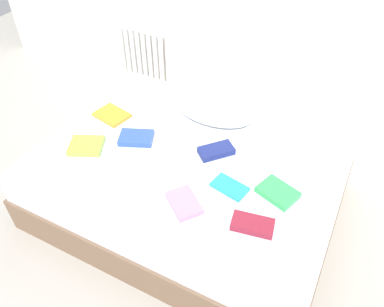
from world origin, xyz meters
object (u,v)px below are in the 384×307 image
textbook_lime (86,146)px  textbook_navy (216,151)px  textbook_pink (184,203)px  bed (189,182)px  pillow (214,110)px  textbook_teal (230,187)px  textbook_orange (112,115)px  textbook_green (278,192)px  textbook_blue (136,138)px  radiator (142,56)px  textbook_maroon (253,225)px

textbook_lime → textbook_navy: 0.88m
textbook_pink → bed: bearing=152.3°
pillow → textbook_teal: pillow is taller
textbook_teal → textbook_orange: 1.10m
textbook_green → bed: bearing=-166.3°
textbook_pink → textbook_lime: 0.84m
bed → textbook_teal: bearing=-21.9°
bed → textbook_blue: textbook_blue is taller
textbook_blue → textbook_navy: size_ratio=1.00×
textbook_navy → textbook_green: (0.48, -0.17, -0.00)m
pillow → textbook_orange: pillow is taller
pillow → textbook_teal: bearing=-57.7°
pillow → textbook_lime: pillow is taller
bed → textbook_lime: textbook_lime is taller
textbook_pink → radiator: bearing=168.3°
pillow → textbook_blue: 0.62m
textbook_maroon → textbook_lime: bearing=164.5°
textbook_pink → textbook_navy: 0.49m
textbook_blue → textbook_green: size_ratio=1.03×
textbook_teal → bed: bearing=169.9°
textbook_maroon → textbook_teal: bearing=126.6°
pillow → textbook_teal: size_ratio=2.75×
textbook_blue → textbook_navy: textbook_navy is taller
radiator → textbook_pink: size_ratio=2.61×
textbook_blue → textbook_maroon: (0.98, -0.33, 0.00)m
textbook_maroon → textbook_green: bearing=69.9°
textbook_navy → textbook_maroon: 0.63m
textbook_navy → bed: bearing=166.7°
radiator → textbook_pink: radiator is taller
bed → textbook_orange: 0.77m
pillow → bed: bearing=-85.8°
textbook_orange → textbook_maroon: bearing=-8.2°
textbook_orange → pillow: bearing=39.4°
textbook_lime → textbook_green: (1.29, 0.18, 0.00)m
pillow → textbook_maroon: size_ratio=2.56×
textbook_lime → textbook_blue: bearing=15.8°
radiator → textbook_orange: bearing=-67.6°
textbook_orange → textbook_blue: bearing=-12.8°
textbook_lime → textbook_pink: bearing=-34.8°
textbook_green → textbook_orange: 1.36m
textbook_blue → textbook_lime: size_ratio=1.05×
textbook_navy → textbook_teal: bearing=-99.2°
bed → textbook_orange: textbook_orange is taller
pillow → radiator: bearing=147.1°
bed → textbook_green: size_ratio=8.95×
pillow → textbook_lime: (-0.62, -0.72, -0.04)m
textbook_lime → textbook_orange: textbook_lime is taller
pillow → textbook_lime: 0.95m
textbook_blue → textbook_maroon: 1.03m
textbook_maroon → textbook_green: 0.30m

